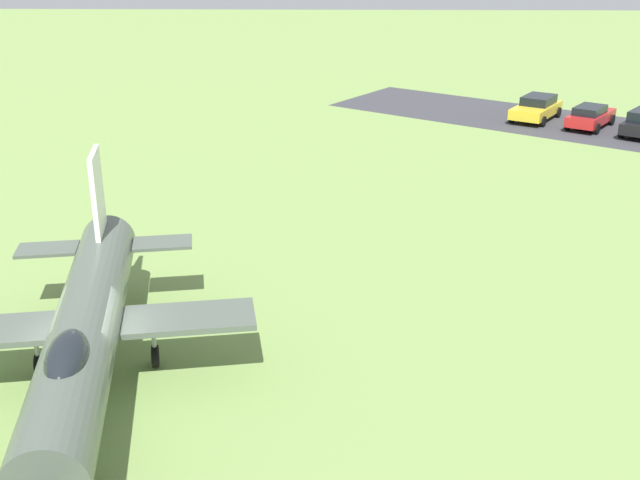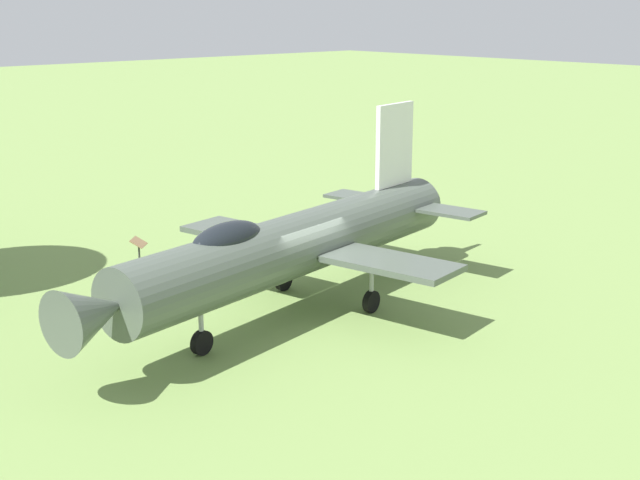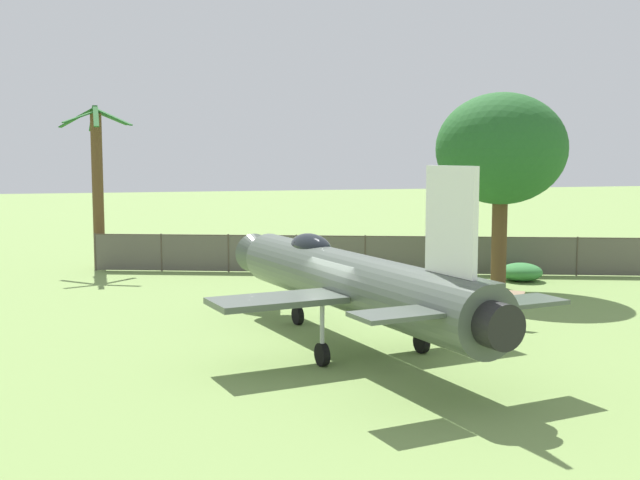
% 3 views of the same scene
% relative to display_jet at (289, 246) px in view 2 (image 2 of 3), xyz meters
% --- Properties ---
extents(ground_plane, '(200.00, 200.00, 0.00)m').
position_rel_display_jet_xyz_m(ground_plane, '(0.38, 0.07, -1.95)').
color(ground_plane, '#75934C').
extents(display_jet, '(14.06, 8.63, 5.18)m').
position_rel_display_jet_xyz_m(display_jet, '(0.00, 0.00, 0.00)').
color(display_jet, '#4C564C').
rests_on(display_jet, ground_plane).
extents(info_plaque, '(0.71, 0.70, 1.14)m').
position_rel_display_jet_xyz_m(info_plaque, '(-0.95, 5.91, -1.09)').
color(info_plaque, '#333333').
rests_on(info_plaque, ground_plane).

